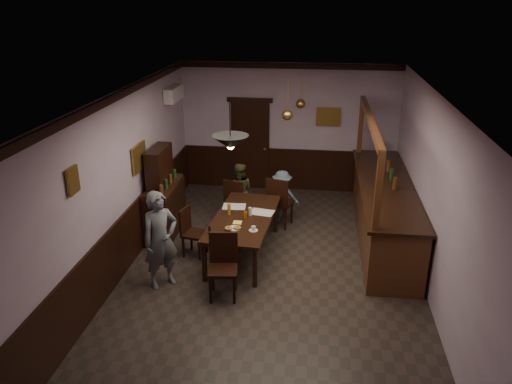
% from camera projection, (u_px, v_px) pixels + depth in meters
% --- Properties ---
extents(room, '(5.01, 8.01, 3.01)m').
position_uv_depth(room, '(272.00, 191.00, 7.93)').
color(room, '#2D2621').
rests_on(room, ground).
extents(dining_table, '(1.16, 2.27, 0.75)m').
position_uv_depth(dining_table, '(243.00, 220.00, 8.84)').
color(dining_table, black).
rests_on(dining_table, ground).
extents(chair_far_left, '(0.50, 0.50, 0.96)m').
position_uv_depth(chair_far_left, '(235.00, 199.00, 10.14)').
color(chair_far_left, black).
rests_on(chair_far_left, ground).
extents(chair_far_right, '(0.57, 0.57, 1.06)m').
position_uv_depth(chair_far_right, '(279.00, 200.00, 9.95)').
color(chair_far_right, black).
rests_on(chair_far_right, ground).
extents(chair_near, '(0.49, 0.49, 1.02)m').
position_uv_depth(chair_near, '(223.00, 263.00, 7.69)').
color(chair_near, black).
rests_on(chair_near, ground).
extents(chair_side, '(0.47, 0.47, 0.91)m').
position_uv_depth(chair_side, '(191.00, 229.00, 8.91)').
color(chair_side, black).
rests_on(chair_side, ground).
extents(person_standing, '(0.69, 0.69, 1.62)m').
position_uv_depth(person_standing, '(161.00, 240.00, 7.86)').
color(person_standing, slate).
rests_on(person_standing, ground).
extents(person_seated_left, '(0.62, 0.50, 1.20)m').
position_uv_depth(person_seated_left, '(239.00, 191.00, 10.37)').
color(person_seated_left, '#4B4B2D').
rests_on(person_seated_left, ground).
extents(person_seated_right, '(0.71, 0.41, 1.10)m').
position_uv_depth(person_seated_right, '(282.00, 196.00, 10.22)').
color(person_seated_right, slate).
rests_on(person_seated_right, ground).
extents(newspaper_left, '(0.44, 0.33, 0.01)m').
position_uv_depth(newspaper_left, '(234.00, 206.00, 9.22)').
color(newspaper_left, silver).
rests_on(newspaper_left, dining_table).
extents(newspaper_right, '(0.47, 0.37, 0.01)m').
position_uv_depth(newspaper_right, '(262.00, 212.00, 8.98)').
color(newspaper_right, silver).
rests_on(newspaper_right, dining_table).
extents(napkin, '(0.16, 0.16, 0.00)m').
position_uv_depth(napkin, '(237.00, 222.00, 8.59)').
color(napkin, '#FCE95C').
rests_on(napkin, dining_table).
extents(saucer, '(0.15, 0.15, 0.01)m').
position_uv_depth(saucer, '(253.00, 230.00, 8.29)').
color(saucer, white).
rests_on(saucer, dining_table).
extents(coffee_cup, '(0.09, 0.09, 0.07)m').
position_uv_depth(coffee_cup, '(254.00, 228.00, 8.26)').
color(coffee_cup, white).
rests_on(coffee_cup, saucer).
extents(pastry_plate, '(0.22, 0.22, 0.01)m').
position_uv_depth(pastry_plate, '(234.00, 228.00, 8.36)').
color(pastry_plate, white).
rests_on(pastry_plate, dining_table).
extents(pastry_ring_a, '(0.13, 0.13, 0.04)m').
position_uv_depth(pastry_ring_a, '(229.00, 228.00, 8.30)').
color(pastry_ring_a, '#C68C47').
rests_on(pastry_ring_a, pastry_plate).
extents(pastry_ring_b, '(0.13, 0.13, 0.04)m').
position_uv_depth(pastry_ring_b, '(237.00, 228.00, 8.33)').
color(pastry_ring_b, '#C68C47').
rests_on(pastry_ring_b, pastry_plate).
extents(soda_can, '(0.07, 0.07, 0.12)m').
position_uv_depth(soda_can, '(245.00, 215.00, 8.73)').
color(soda_can, orange).
rests_on(soda_can, dining_table).
extents(beer_glass, '(0.06, 0.06, 0.20)m').
position_uv_depth(beer_glass, '(229.00, 209.00, 8.87)').
color(beer_glass, '#BF721E').
rests_on(beer_glass, dining_table).
extents(water_glass, '(0.06, 0.06, 0.15)m').
position_uv_depth(water_glass, '(250.00, 211.00, 8.84)').
color(water_glass, silver).
rests_on(water_glass, dining_table).
extents(pepper_mill, '(0.04, 0.04, 0.14)m').
position_uv_depth(pepper_mill, '(210.00, 230.00, 8.16)').
color(pepper_mill, black).
rests_on(pepper_mill, dining_table).
extents(sideboard, '(0.47, 1.33, 1.76)m').
position_uv_depth(sideboard, '(164.00, 200.00, 9.63)').
color(sideboard, black).
rests_on(sideboard, ground).
extents(bar_counter, '(0.99, 4.24, 2.38)m').
position_uv_depth(bar_counter, '(384.00, 210.00, 9.47)').
color(bar_counter, '#432212').
rests_on(bar_counter, ground).
extents(door_back, '(0.90, 0.06, 2.10)m').
position_uv_depth(door_back, '(250.00, 146.00, 11.84)').
color(door_back, black).
rests_on(door_back, ground).
extents(ac_unit, '(0.20, 0.85, 0.30)m').
position_uv_depth(ac_unit, '(174.00, 94.00, 10.53)').
color(ac_unit, white).
rests_on(ac_unit, ground).
extents(picture_left_small, '(0.04, 0.28, 0.36)m').
position_uv_depth(picture_left_small, '(73.00, 181.00, 6.51)').
color(picture_left_small, olive).
rests_on(picture_left_small, ground).
extents(picture_left_large, '(0.04, 0.62, 0.48)m').
position_uv_depth(picture_left_large, '(139.00, 158.00, 8.89)').
color(picture_left_large, olive).
rests_on(picture_left_large, ground).
extents(picture_back, '(0.55, 0.04, 0.42)m').
position_uv_depth(picture_back, '(328.00, 117.00, 11.36)').
color(picture_back, olive).
rests_on(picture_back, ground).
extents(pendant_iron, '(0.56, 0.56, 0.77)m').
position_uv_depth(pendant_iron, '(230.00, 142.00, 7.50)').
color(pendant_iron, black).
rests_on(pendant_iron, ground).
extents(pendant_brass_mid, '(0.20, 0.20, 0.81)m').
position_uv_depth(pendant_brass_mid, '(287.00, 115.00, 9.36)').
color(pendant_brass_mid, '#BF8C3F').
rests_on(pendant_brass_mid, ground).
extents(pendant_brass_far, '(0.20, 0.20, 0.81)m').
position_uv_depth(pendant_brass_far, '(301.00, 104.00, 10.29)').
color(pendant_brass_far, '#BF8C3F').
rests_on(pendant_brass_far, ground).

